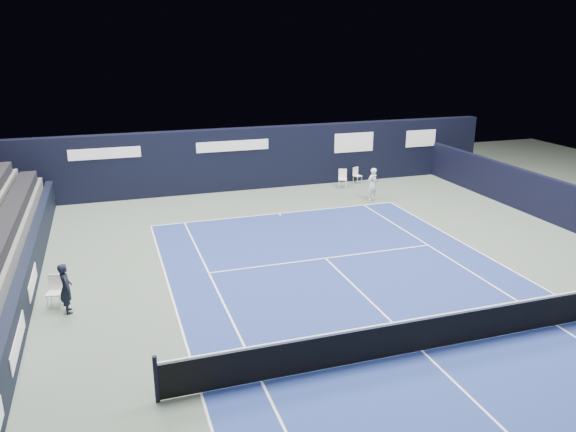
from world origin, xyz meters
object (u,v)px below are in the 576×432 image
Objects in this scene: folding_chair_back_a at (343,177)px; line_judge_chair at (55,289)px; folding_chair_back_b at (357,174)px; tennis_net at (424,333)px; tennis_player at (372,184)px.

line_judge_chair is (-13.18, -9.74, -0.01)m from folding_chair_back_a.
folding_chair_back_b is at bearing 50.98° from line_judge_chair.
tennis_net reaches higher than line_judge_chair.
tennis_net is 13.45m from tennis_player.
line_judge_chair is at bearing -122.02° from folding_chair_back_a.
tennis_player is at bearing -121.59° from folding_chair_back_b.
folding_chair_back_a is 16.39m from line_judge_chair.
folding_chair_back_a is 0.07× the size of tennis_net.
folding_chair_back_a is at bearing 73.59° from tennis_net.
tennis_player is (-0.72, -3.27, 0.30)m from folding_chair_back_b.
folding_chair_back_a is at bearing -169.70° from folding_chair_back_b.
tennis_net is at bearing -17.17° from line_judge_chair.
folding_chair_back_a is 0.61× the size of tennis_player.
folding_chair_back_a is 1.01× the size of line_judge_chair.
tennis_player is at bearing -61.01° from folding_chair_back_a.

